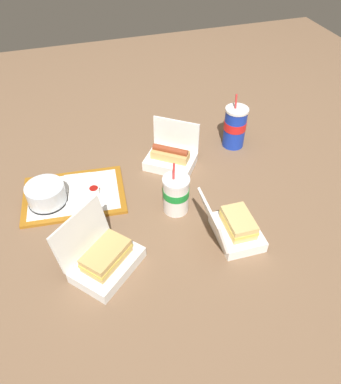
{
  "coord_description": "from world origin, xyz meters",
  "views": [
    {
      "loc": [
        0.27,
        0.93,
        0.96
      ],
      "look_at": [
        -0.02,
        -0.0,
        0.05
      ],
      "focal_mm": 35.0,
      "sensor_mm": 36.0,
      "label": 1
    }
  ],
  "objects": [
    {
      "name": "soda_cup_center",
      "position": [
        -0.39,
        -0.26,
        0.09
      ],
      "size": [
        0.1,
        0.1,
        0.24
      ],
      "color": "#1938B7",
      "rests_on": "ground_plane"
    },
    {
      "name": "clamshell_sandwich_back",
      "position": [
        0.26,
        0.21,
        0.04
      ],
      "size": [
        0.27,
        0.27,
        0.18
      ],
      "color": "white",
      "rests_on": "ground_plane"
    },
    {
      "name": "soda_cup_back",
      "position": [
        -0.03,
        0.04,
        0.07
      ],
      "size": [
        0.09,
        0.09,
        0.2
      ],
      "color": "white",
      "rests_on": "ground_plane"
    },
    {
      "name": "cake_container",
      "position": [
        0.4,
        -0.12,
        0.05
      ],
      "size": [
        0.14,
        0.14,
        0.07
      ],
      "color": "black",
      "rests_on": "food_tray"
    },
    {
      "name": "clamshell_sandwich_left",
      "position": [
        -0.17,
        0.22,
        0.04
      ],
      "size": [
        0.19,
        0.19,
        0.17
      ],
      "color": "white",
      "rests_on": "ground_plane"
    },
    {
      "name": "ketchup_cup",
      "position": [
        0.24,
        -0.12,
        0.03
      ],
      "size": [
        0.04,
        0.04,
        0.02
      ],
      "color": "white",
      "rests_on": "food_tray"
    },
    {
      "name": "ground_plane",
      "position": [
        0.0,
        0.0,
        0.0
      ],
      "size": [
        3.2,
        3.2,
        0.0
      ],
      "primitive_type": "plane",
      "color": "brown"
    },
    {
      "name": "plastic_fork",
      "position": [
        0.31,
        -0.07,
        0.02
      ],
      "size": [
        0.1,
        0.07,
        0.0
      ],
      "primitive_type": "cube",
      "rotation": [
        0.0,
        0.0,
        -0.56
      ],
      "color": "white",
      "rests_on": "food_tray"
    },
    {
      "name": "food_tray",
      "position": [
        0.31,
        -0.14,
        0.01
      ],
      "size": [
        0.39,
        0.3,
        0.01
      ],
      "color": "#A56619",
      "rests_on": "ground_plane"
    },
    {
      "name": "napkin_stack",
      "position": [
        0.29,
        -0.19,
        0.02
      ],
      "size": [
        0.11,
        0.11,
        0.0
      ],
      "primitive_type": "cube",
      "rotation": [
        0.0,
        0.0,
        -0.12
      ],
      "color": "white",
      "rests_on": "food_tray"
    },
    {
      "name": "clamshell_hotdog_front",
      "position": [
        -0.09,
        -0.21,
        0.04
      ],
      "size": [
        0.24,
        0.23,
        0.17
      ],
      "color": "white",
      "rests_on": "ground_plane"
    }
  ]
}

